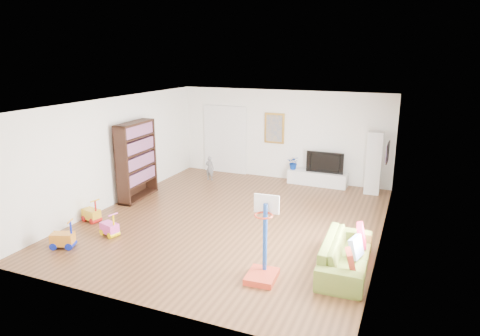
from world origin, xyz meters
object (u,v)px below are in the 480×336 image
at_px(bookshelf, 137,161).
at_px(sofa, 346,255).
at_px(media_console, 317,178).
at_px(basketball_hoop, 262,240).

relative_size(bookshelf, sofa, 1.03).
relative_size(media_console, bookshelf, 0.84).
distance_m(media_console, bookshelf, 5.18).
bearing_deg(media_console, sofa, -70.25).
distance_m(bookshelf, sofa, 6.10).
height_order(media_console, sofa, sofa).
xyz_separation_m(media_console, basketball_hoop, (0.34, -5.75, 0.53)).
bearing_deg(media_console, bookshelf, -142.84).
height_order(bookshelf, basketball_hoop, bookshelf).
bearing_deg(sofa, basketball_hoop, 123.84).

